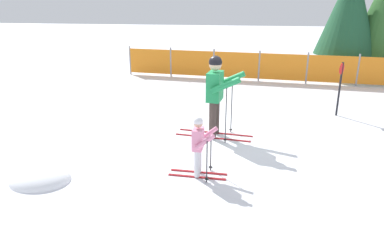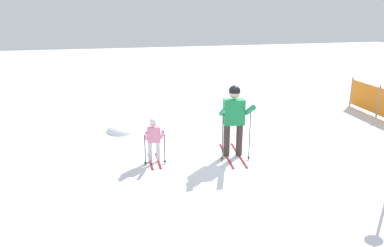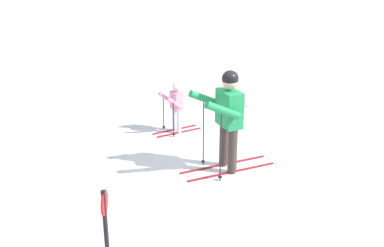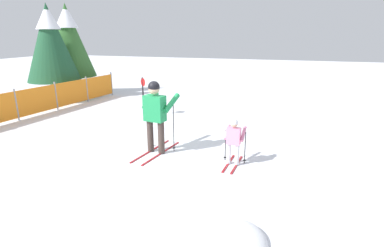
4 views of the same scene
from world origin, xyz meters
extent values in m
plane|color=white|center=(0.00, 0.00, 0.00)|extent=(60.00, 60.00, 0.00)
cube|color=maroon|center=(0.01, 0.05, 0.01)|extent=(1.67, 0.30, 0.02)
cube|color=maroon|center=(-0.04, -0.26, 0.01)|extent=(1.67, 0.30, 0.02)
cylinder|color=#3F332D|center=(0.01, 0.05, 0.42)|extent=(0.16, 0.16, 0.79)
cylinder|color=#3F332D|center=(-0.04, -0.26, 0.42)|extent=(0.16, 0.16, 0.79)
cube|color=#1E8C4C|center=(-0.02, -0.11, 1.12)|extent=(0.35, 0.53, 0.62)
cylinder|color=#1E8C4C|center=(0.31, 0.16, 1.23)|extent=(0.64, 0.22, 0.39)
cylinder|color=#1E8C4C|center=(0.22, -0.45, 1.23)|extent=(0.64, 0.22, 0.39)
sphere|color=#D8AD8C|center=(-0.02, -0.11, 1.59)|extent=(0.26, 0.26, 0.26)
sphere|color=black|center=(-0.02, -0.11, 1.64)|extent=(0.28, 0.28, 0.28)
cylinder|color=black|center=(0.35, 0.17, 0.62)|extent=(0.02, 0.02, 1.24)
cylinder|color=black|center=(0.35, 0.17, 0.06)|extent=(0.07, 0.07, 0.01)
cylinder|color=black|center=(0.25, -0.48, 0.62)|extent=(0.02, 0.02, 1.24)
cylinder|color=black|center=(0.25, -0.48, 0.06)|extent=(0.07, 0.07, 0.01)
cube|color=maroon|center=(-0.15, -1.95, 0.01)|extent=(1.00, 0.11, 0.02)
cube|color=maroon|center=(-0.16, -2.14, 0.01)|extent=(1.00, 0.11, 0.02)
cylinder|color=silver|center=(-0.15, -1.95, 0.26)|extent=(0.10, 0.10, 0.48)
cylinder|color=silver|center=(-0.16, -2.14, 0.26)|extent=(0.10, 0.10, 0.48)
cube|color=pink|center=(-0.16, -2.05, 0.68)|extent=(0.19, 0.31, 0.37)
cylinder|color=pink|center=(0.00, -1.87, 0.71)|extent=(0.34, 0.10, 0.30)
cylinder|color=pink|center=(-0.02, -2.24, 0.71)|extent=(0.34, 0.10, 0.30)
sphere|color=#D8AD8C|center=(-0.16, -2.05, 0.96)|extent=(0.16, 0.16, 0.16)
sphere|color=white|center=(-0.16, -2.05, 0.99)|extent=(0.17, 0.17, 0.17)
cylinder|color=black|center=(0.05, -1.83, 0.37)|extent=(0.02, 0.02, 0.74)
cylinder|color=black|center=(0.05, -1.83, 0.06)|extent=(0.07, 0.07, 0.01)
cylinder|color=black|center=(0.02, -2.29, 0.37)|extent=(0.02, 0.02, 0.74)
cylinder|color=black|center=(0.02, -2.29, 0.06)|extent=(0.07, 0.07, 0.01)
cylinder|color=black|center=(3.02, 1.76, 0.69)|extent=(0.05, 0.05, 1.38)
cylinder|color=red|center=(3.01, 1.74, 1.22)|extent=(0.18, 0.24, 0.28)
ellipsoid|color=white|center=(-2.78, -2.59, 0.00)|extent=(1.03, 0.88, 0.41)
camera|label=1|loc=(0.49, -7.87, 3.00)|focal=35.00mm
camera|label=2|loc=(8.11, -3.38, 3.44)|focal=35.00mm
camera|label=3|loc=(4.61, 5.89, 3.83)|focal=45.00mm
camera|label=4|loc=(-6.34, -3.09, 2.81)|focal=28.00mm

